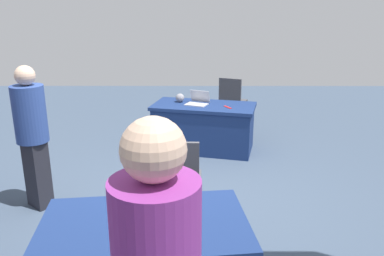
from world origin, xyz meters
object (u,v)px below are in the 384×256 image
object	(u,v)px
table_foreground	(204,127)
laptop_silver	(198,102)
person_attendee_standing	(32,131)
scissors_red	(228,107)
chair_tucked_left	(232,99)
yarn_ball	(180,98)
chair_tucked_right	(178,177)

from	to	relation	value
table_foreground	laptop_silver	xyz separation A→B (m)	(0.10, -0.02, 0.40)
person_attendee_standing	scissors_red	world-z (taller)	person_attendee_standing
chair_tucked_left	yarn_ball	bearing A→B (deg)	-108.72
table_foreground	person_attendee_standing	bearing A→B (deg)	44.27
person_attendee_standing	chair_tucked_left	bearing A→B (deg)	-88.58
table_foreground	person_attendee_standing	distance (m)	2.71
chair_tucked_left	scissors_red	bearing A→B (deg)	-74.50
table_foreground	laptop_silver	world-z (taller)	laptop_silver
laptop_silver	scissors_red	xyz separation A→B (m)	(-0.45, 0.19, -0.04)
chair_tucked_right	person_attendee_standing	distance (m)	1.69
chair_tucked_right	yarn_ball	world-z (taller)	chair_tucked_right
laptop_silver	scissors_red	world-z (taller)	laptop_silver
laptop_silver	yarn_ball	world-z (taller)	laptop_silver
laptop_silver	scissors_red	size ratio (longest dim) A/B	2.27
person_attendee_standing	scissors_red	size ratio (longest dim) A/B	8.85
table_foreground	laptop_silver	distance (m)	0.41
laptop_silver	scissors_red	distance (m)	0.49
yarn_ball	chair_tucked_right	bearing A→B (deg)	91.42
table_foreground	scissors_red	world-z (taller)	scissors_red
chair_tucked_right	person_attendee_standing	xyz separation A→B (m)	(1.59, -0.47, 0.32)
yarn_ball	laptop_silver	bearing A→B (deg)	149.86
chair_tucked_right	laptop_silver	size ratio (longest dim) A/B	2.38
chair_tucked_right	yarn_ball	size ratio (longest dim) A/B	7.17
scissors_red	chair_tucked_right	bearing A→B (deg)	-45.63
yarn_ball	person_attendee_standing	bearing A→B (deg)	53.11
person_attendee_standing	yarn_ball	size ratio (longest dim) A/B	11.75
person_attendee_standing	chair_tucked_right	bearing A→B (deg)	-156.20
chair_tucked_right	person_attendee_standing	size ratio (longest dim) A/B	0.61
chair_tucked_right	person_attendee_standing	world-z (taller)	person_attendee_standing
chair_tucked_left	table_foreground	bearing A→B (deg)	-91.07
yarn_ball	chair_tucked_left	bearing A→B (deg)	-132.58
scissors_red	chair_tucked_left	bearing A→B (deg)	143.22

